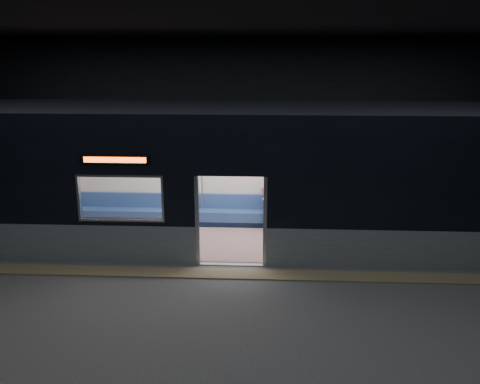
{
  "coord_description": "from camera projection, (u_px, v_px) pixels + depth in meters",
  "views": [
    {
      "loc": [
        0.73,
        -9.37,
        4.66
      ],
      "look_at": [
        0.13,
        2.3,
        1.34
      ],
      "focal_mm": 38.0,
      "sensor_mm": 36.0,
      "label": 1
    }
  ],
  "objects": [
    {
      "name": "passenger",
      "position": [
        272.0,
        198.0,
        13.45
      ],
      "size": [
        0.43,
        0.74,
        1.43
      ],
      "rotation": [
        0.0,
        0.0,
        -0.06
      ],
      "color": "black",
      "rests_on": "metro_car"
    },
    {
      "name": "tactile_strip",
      "position": [
        230.0,
        274.0,
        10.84
      ],
      "size": [
        22.8,
        0.5,
        0.03
      ],
      "primitive_type": "cube",
      "color": "#8C7F59",
      "rests_on": "station_floor"
    },
    {
      "name": "metro_car",
      "position": [
        235.0,
        169.0,
        12.25
      ],
      "size": [
        18.0,
        3.04,
        3.35
      ],
      "color": "gray",
      "rests_on": "station_floor"
    },
    {
      "name": "station_floor",
      "position": [
        228.0,
        286.0,
        10.31
      ],
      "size": [
        24.0,
        14.0,
        0.01
      ],
      "primitive_type": "cube",
      "color": "#47494C",
      "rests_on": "ground"
    },
    {
      "name": "transit_map",
      "position": [
        325.0,
        173.0,
        13.51
      ],
      "size": [
        0.94,
        0.03,
        0.61
      ],
      "primitive_type": "cube",
      "color": "white",
      "rests_on": "metro_car"
    },
    {
      "name": "handbag",
      "position": [
        274.0,
        206.0,
        13.25
      ],
      "size": [
        0.36,
        0.32,
        0.16
      ],
      "primitive_type": "cube",
      "rotation": [
        0.0,
        0.0,
        -0.19
      ],
      "color": "black",
      "rests_on": "passenger"
    },
    {
      "name": "station_envelope",
      "position": [
        226.0,
        104.0,
        9.31
      ],
      "size": [
        24.0,
        14.0,
        5.0
      ],
      "color": "black",
      "rests_on": "station_floor"
    }
  ]
}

